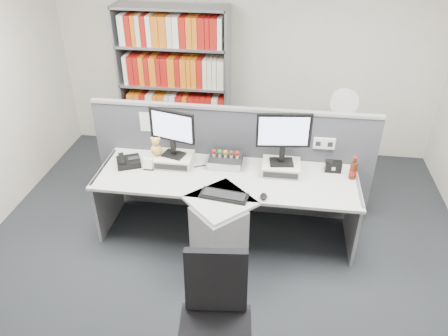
# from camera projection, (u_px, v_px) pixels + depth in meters

# --- Properties ---
(ground) EXTENTS (5.50, 5.50, 0.00)m
(ground) POSITION_uv_depth(u_px,v_px,m) (214.00, 289.00, 3.98)
(ground) COLOR #292D31
(ground) RESTS_ON ground
(room_shell) EXTENTS (5.04, 5.54, 2.72)m
(room_shell) POSITION_uv_depth(u_px,v_px,m) (211.00, 112.00, 3.03)
(room_shell) COLOR beige
(room_shell) RESTS_ON ground
(partition) EXTENTS (3.00, 0.08, 1.27)m
(partition) POSITION_uv_depth(u_px,v_px,m) (232.00, 160.00, 4.69)
(partition) COLOR #474951
(partition) RESTS_ON ground
(desk) EXTENTS (2.60, 1.20, 0.72)m
(desk) POSITION_uv_depth(u_px,v_px,m) (223.00, 211.00, 4.24)
(desk) COLOR beige
(desk) RESTS_ON ground
(monitor_riser_left) EXTENTS (0.38, 0.31, 0.10)m
(monitor_riser_left) POSITION_uv_depth(u_px,v_px,m) (174.00, 160.00, 4.46)
(monitor_riser_left) COLOR beige
(monitor_riser_left) RESTS_ON desk
(monitor_riser_right) EXTENTS (0.38, 0.31, 0.10)m
(monitor_riser_right) POSITION_uv_depth(u_px,v_px,m) (281.00, 168.00, 4.33)
(monitor_riser_right) COLOR beige
(monitor_riser_right) RESTS_ON desk
(monitor_left) EXTENTS (0.48, 0.21, 0.50)m
(monitor_left) POSITION_uv_depth(u_px,v_px,m) (172.00, 130.00, 4.28)
(monitor_left) COLOR black
(monitor_left) RESTS_ON monitor_riser_left
(monitor_right) EXTENTS (0.53, 0.20, 0.54)m
(monitor_right) POSITION_uv_depth(u_px,v_px,m) (284.00, 135.00, 4.14)
(monitor_right) COLOR black
(monitor_right) RESTS_ON monitor_riser_right
(desktop_pc) EXTENTS (0.34, 0.30, 0.09)m
(desktop_pc) POSITION_uv_depth(u_px,v_px,m) (226.00, 160.00, 4.46)
(desktop_pc) COLOR black
(desktop_pc) RESTS_ON desk
(figurines) EXTENTS (0.29, 0.05, 0.09)m
(figurines) POSITION_uv_depth(u_px,v_px,m) (226.00, 153.00, 4.40)
(figurines) COLOR beige
(figurines) RESTS_ON desktop_pc
(keyboard) EXTENTS (0.47, 0.23, 0.03)m
(keyboard) POSITION_uv_depth(u_px,v_px,m) (224.00, 196.00, 3.98)
(keyboard) COLOR black
(keyboard) RESTS_ON desk
(mouse) EXTENTS (0.07, 0.11, 0.04)m
(mouse) POSITION_uv_depth(u_px,v_px,m) (264.00, 196.00, 3.96)
(mouse) COLOR black
(mouse) RESTS_ON desk
(desk_phone) EXTENTS (0.30, 0.29, 0.10)m
(desk_phone) POSITION_uv_depth(u_px,v_px,m) (128.00, 162.00, 4.45)
(desk_phone) COLOR black
(desk_phone) RESTS_ON desk
(desk_calendar) EXTENTS (0.10, 0.08, 0.12)m
(desk_calendar) POSITION_uv_depth(u_px,v_px,m) (149.00, 165.00, 4.37)
(desk_calendar) COLOR black
(desk_calendar) RESTS_ON desk
(plush_toy) EXTENTS (0.12, 0.12, 0.20)m
(plush_toy) POSITION_uv_depth(u_px,v_px,m) (156.00, 147.00, 4.40)
(plush_toy) COLOR gold
(plush_toy) RESTS_ON monitor_riser_left
(speaker) EXTENTS (0.16, 0.09, 0.11)m
(speaker) POSITION_uv_depth(u_px,v_px,m) (333.00, 166.00, 4.34)
(speaker) COLOR black
(speaker) RESTS_ON desk
(cola_bottle) EXTENTS (0.07, 0.07, 0.24)m
(cola_bottle) POSITION_uv_depth(u_px,v_px,m) (353.00, 170.00, 4.21)
(cola_bottle) COLOR #3F190A
(cola_bottle) RESTS_ON desk
(shelving_unit) EXTENTS (1.41, 0.40, 2.00)m
(shelving_unit) POSITION_uv_depth(u_px,v_px,m) (175.00, 87.00, 5.62)
(shelving_unit) COLOR gray
(shelving_unit) RESTS_ON ground
(filing_cabinet) EXTENTS (0.45, 0.61, 0.70)m
(filing_cabinet) POSITION_uv_depth(u_px,v_px,m) (335.00, 157.00, 5.33)
(filing_cabinet) COLOR gray
(filing_cabinet) RESTS_ON ground
(desk_fan) EXTENTS (0.33, 0.20, 0.55)m
(desk_fan) POSITION_uv_depth(u_px,v_px,m) (344.00, 105.00, 4.96)
(desk_fan) COLOR white
(desk_fan) RESTS_ON filing_cabinet
(office_chair) EXTENTS (0.69, 0.70, 1.05)m
(office_chair) POSITION_uv_depth(u_px,v_px,m) (215.00, 322.00, 3.00)
(office_chair) COLOR silver
(office_chair) RESTS_ON ground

